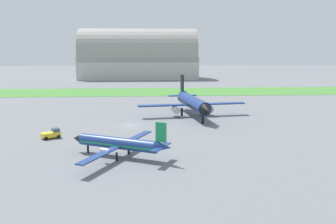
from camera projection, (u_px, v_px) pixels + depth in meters
name	position (u px, v px, depth m)	size (l,w,h in m)	color
ground_plane	(129.00, 126.00, 82.39)	(600.00, 600.00, 0.00)	slate
grass_taxiway_strip	(137.00, 92.00, 146.49)	(360.00, 28.00, 0.08)	#478438
airplane_foreground_turboprop	(119.00, 143.00, 57.92)	(17.42, 20.03, 6.50)	navy
airplane_midfield_jet	(192.00, 103.00, 93.09)	(28.91, 28.45, 10.23)	navy
pushback_tug_near_gate	(52.00, 134.00, 70.49)	(4.00, 3.47, 1.95)	yellow
hangar_distant	(138.00, 57.00, 209.55)	(69.34, 27.16, 29.37)	#BCB7B2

